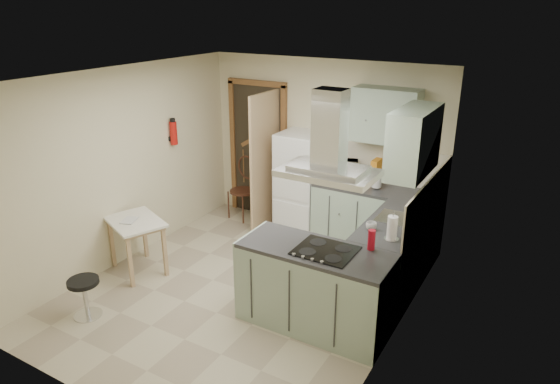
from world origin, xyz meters
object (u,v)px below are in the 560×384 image
Objects in this scene: peninsula at (315,288)px; drop_leaf_table at (138,246)px; stool at (86,298)px; microwave at (338,171)px; fridge at (301,184)px; extractor_hood at (328,173)px; bentwood_chair at (242,191)px.

drop_leaf_table is at bearing -177.78° from peninsula.
microwave is at bearing 62.75° from stool.
microwave is at bearing 108.13° from peninsula.
drop_leaf_table is 1.67× the size of stool.
fridge is 2.35m from peninsula.
peninsula reaches higher than drop_leaf_table.
stool is (-2.21, -1.10, -0.23)m from peninsula.
peninsula is 1.27m from extractor_hood.
extractor_hood is at bearing -29.61° from bentwood_chair.
fridge is at bearing 82.83° from drop_leaf_table.
stool is at bearing -107.82° from fridge.
drop_leaf_table is at bearing -120.18° from fridge.
peninsula is at bearing 180.00° from extractor_hood.
bentwood_chair is at bearing 107.62° from drop_leaf_table.
drop_leaf_table is at bearing -85.03° from bentwood_chair.
extractor_hood is at bearing 0.00° from peninsula.
extractor_hood is 1.20× the size of drop_leaf_table.
microwave is (1.60, -0.00, 0.60)m from bentwood_chair.
extractor_hood is at bearing 25.15° from drop_leaf_table.
extractor_hood is at bearing -87.94° from microwave.
fridge is at bearing 123.79° from extractor_hood.
peninsula is at bearing -90.54° from microwave.
extractor_hood is 2.20m from microwave.
bentwood_chair is 1.72× the size of microwave.
bentwood_chair is at bearing 140.04° from extractor_hood.
extractor_hood is 2.01× the size of stool.
drop_leaf_table is (-2.43, -0.09, -0.10)m from peninsula.
bentwood_chair is at bearing 90.43° from stool.
peninsula is 2.97m from bentwood_chair.
peninsula is 2.07× the size of drop_leaf_table.
drop_leaf_table is 2.81m from microwave.
stool is (-0.99, -3.08, -0.53)m from fridge.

